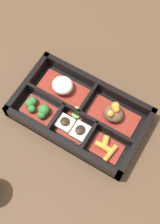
# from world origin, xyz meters

# --- Properties ---
(ground_plane) EXTENTS (3.00, 3.00, 0.00)m
(ground_plane) POSITION_xyz_m (0.00, 0.00, 0.00)
(ground_plane) COLOR #4C3523
(bento_base) EXTENTS (0.33, 0.20, 0.01)m
(bento_base) POSITION_xyz_m (0.00, 0.00, 0.01)
(bento_base) COLOR black
(bento_base) RESTS_ON ground_plane
(bento_rim) EXTENTS (0.33, 0.20, 0.04)m
(bento_rim) POSITION_xyz_m (0.00, -0.00, 0.02)
(bento_rim) COLOR black
(bento_rim) RESTS_ON ground_plane
(bowl_rice) EXTENTS (0.13, 0.07, 0.04)m
(bowl_rice) POSITION_xyz_m (-0.07, 0.04, 0.03)
(bowl_rice) COLOR maroon
(bowl_rice) RESTS_ON bento_base
(bowl_stew) EXTENTS (0.13, 0.07, 0.05)m
(bowl_stew) POSITION_xyz_m (0.07, 0.04, 0.03)
(bowl_stew) COLOR maroon
(bowl_stew) RESTS_ON bento_base
(bowl_greens) EXTENTS (0.09, 0.06, 0.03)m
(bowl_greens) POSITION_xyz_m (-0.10, -0.05, 0.02)
(bowl_greens) COLOR maroon
(bowl_greens) RESTS_ON bento_base
(bowl_tofu) EXTENTS (0.08, 0.06, 0.03)m
(bowl_tofu) POSITION_xyz_m (0.01, -0.04, 0.02)
(bowl_tofu) COLOR maroon
(bowl_tofu) RESTS_ON bento_base
(bowl_carrots) EXTENTS (0.08, 0.06, 0.02)m
(bowl_carrots) POSITION_xyz_m (0.10, -0.05, 0.02)
(bowl_carrots) COLOR maroon
(bowl_carrots) RESTS_ON bento_base
(bowl_pickles) EXTENTS (0.04, 0.03, 0.01)m
(bowl_pickles) POSITION_xyz_m (-0.01, -0.01, 0.02)
(bowl_pickles) COLOR maroon
(bowl_pickles) RESTS_ON bento_base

